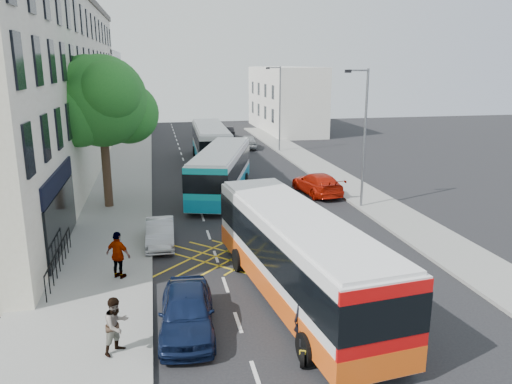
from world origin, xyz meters
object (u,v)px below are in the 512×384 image
lamp_near (363,131)px  parked_car_blue (187,311)px  distant_car_dark (227,132)px  distant_car_silver (248,141)px  motorbike (305,325)px  pedestrian_near (116,325)px  bus_near (297,255)px  pedestrian_far (118,255)px  bus_mid (221,171)px  street_tree (101,102)px  bus_far (211,143)px  distant_car_grey (211,134)px  parked_car_silver (160,233)px  red_hatchback (317,183)px  lamp_far (279,104)px

lamp_near → parked_car_blue: size_ratio=1.87×
distant_car_dark → distant_car_silver: bearing=98.7°
motorbike → pedestrian_near: size_ratio=1.21×
distant_car_silver → bus_near: bearing=89.6°
bus_near → pedestrian_far: (-6.46, 2.92, -0.61)m
bus_near → pedestrian_near: (-6.19, -2.52, -0.70)m
bus_mid → street_tree: bearing=-149.2°
bus_far → distant_car_grey: size_ratio=2.11×
parked_car_silver → red_hatchback: 12.94m
parked_car_blue → distant_car_grey: size_ratio=0.79×
distant_car_dark → distant_car_grey: bearing=42.7°
distant_car_grey → pedestrian_near: size_ratio=3.14×
red_hatchback → bus_near: bearing=61.9°
distant_car_dark → pedestrian_far: 39.98m
bus_near → motorbike: 3.59m
distant_car_grey → lamp_near: bearing=-71.3°
street_tree → pedestrian_near: size_ratio=5.08×
bus_mid → distant_car_silver: bus_mid is taller
street_tree → lamp_near: (14.71, -2.97, -1.68)m
lamp_near → parked_car_blue: (-11.10, -12.27, -3.89)m
red_hatchback → distant_car_silver: red_hatchback is taller
parked_car_blue → distant_car_silver: bearing=80.3°
pedestrian_far → distant_car_grey: bearing=-66.6°
pedestrian_near → distant_car_silver: bearing=29.2°
lamp_near → bus_near: size_ratio=0.68×
street_tree → bus_far: bearing=60.1°
red_hatchback → distant_car_grey: 25.66m
lamp_near → distant_car_silver: 23.33m
bus_near → bus_mid: size_ratio=1.06×
bus_far → red_hatchback: 13.79m
motorbike → pedestrian_near: bearing=-169.4°
street_tree → red_hatchback: street_tree is taller
bus_near → red_hatchback: (5.59, 14.48, -1.01)m
lamp_near → distant_car_dark: 31.33m
lamp_far → bus_mid: size_ratio=0.72×
street_tree → distant_car_grey: size_ratio=1.62×
distant_car_dark → parked_car_silver: bearing=78.3°
pedestrian_far → bus_mid: bearing=-79.3°
lamp_near → bus_near: 13.14m
parked_car_silver → pedestrian_near: pedestrian_near is taller
bus_far → motorbike: bus_far is taller
parked_car_silver → distant_car_dark: 35.86m
bus_near → parked_car_silver: size_ratio=3.19×
bus_far → street_tree: bearing=-118.1°
bus_near → bus_far: 27.03m
bus_far → red_hatchback: (5.62, -12.55, -0.98)m
street_tree → red_hatchback: bearing=3.4°
street_tree → bus_near: (7.70, -13.70, -4.57)m
bus_mid → distant_car_grey: bus_mid is taller
street_tree → distant_car_dark: street_tree is taller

